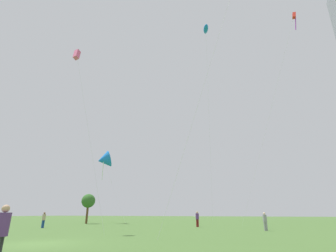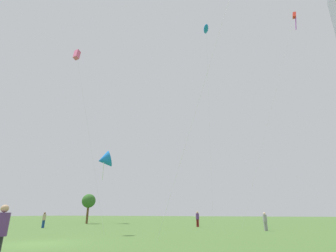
{
  "view_description": "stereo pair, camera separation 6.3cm",
  "coord_description": "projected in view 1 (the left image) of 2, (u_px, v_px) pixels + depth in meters",
  "views": [
    {
      "loc": [
        12.27,
        -10.99,
        1.55
      ],
      "look_at": [
        2.73,
        11.47,
        10.04
      ],
      "focal_mm": 26.89,
      "sensor_mm": 36.0,
      "label": 1
    },
    {
      "loc": [
        12.33,
        -10.96,
        1.55
      ],
      "look_at": [
        2.73,
        11.47,
        10.04
      ],
      "focal_mm": 26.89,
      "sensor_mm": 36.0,
      "label": 2
    }
  ],
  "objects": [
    {
      "name": "person_standing_0",
      "position": [
        265.0,
        220.0,
        23.94
      ],
      "size": [
        0.37,
        0.37,
        1.65
      ],
      "rotation": [
        0.0,
        0.0,
        3.33
      ],
      "color": "gray",
      "rests_on": "ground"
    },
    {
      "name": "kite_flying_7",
      "position": [
        77.0,
        55.0,
        27.4
      ],
      "size": [
        6.19,
        0.91,
        18.63
      ],
      "color": "silver",
      "rests_on": "ground"
    },
    {
      "name": "person_standing_1",
      "position": [
        197.0,
        218.0,
        30.72
      ],
      "size": [
        0.4,
        0.4,
        1.79
      ],
      "rotation": [
        0.0,
        0.0,
        2.92
      ],
      "color": "maroon",
      "rests_on": "ground"
    },
    {
      "name": "park_tree_1",
      "position": [
        88.0,
        201.0,
        41.1
      ],
      "size": [
        2.17,
        2.17,
        4.57
      ],
      "color": "brown",
      "rests_on": "ground"
    },
    {
      "name": "kite_flying_3",
      "position": [
        104.0,
        160.0,
        45.17
      ],
      "size": [
        7.96,
        4.06,
        12.36
      ],
      "color": "silver",
      "rests_on": "ground"
    },
    {
      "name": "person_standing_3",
      "position": [
        44.0,
        219.0,
        28.49
      ],
      "size": [
        0.37,
        0.37,
        1.69
      ],
      "rotation": [
        0.0,
        0.0,
        1.42
      ],
      "color": "#1E478C",
      "rests_on": "ground"
    },
    {
      "name": "kite_flying_5",
      "position": [
        294.0,
        18.0,
        34.39
      ],
      "size": [
        10.24,
        3.75,
        27.78
      ],
      "color": "silver",
      "rests_on": "ground"
    },
    {
      "name": "person_standing_2",
      "position": [
        1.0,
        231.0,
        7.77
      ],
      "size": [
        0.4,
        0.4,
        1.81
      ],
      "rotation": [
        0.0,
        0.0,
        5.21
      ],
      "color": "#2D2D33",
      "rests_on": "ground"
    },
    {
      "name": "ground",
      "position": [
        39.0,
        244.0,
        13.57
      ],
      "size": [
        280.0,
        280.0,
        0.0
      ],
      "primitive_type": "plane",
      "color": "#476B30"
    },
    {
      "name": "kite_flying_0",
      "position": [
        206.0,
        29.0,
        39.67
      ],
      "size": [
        2.61,
        6.69,
        29.68
      ],
      "color": "silver",
      "rests_on": "ground"
    }
  ]
}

